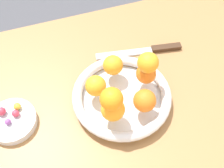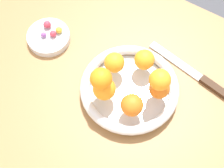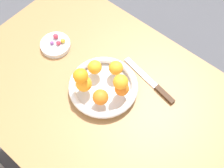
% 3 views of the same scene
% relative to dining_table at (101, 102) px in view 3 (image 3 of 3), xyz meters
% --- Properties ---
extents(ground_plane, '(6.00, 6.00, 0.00)m').
position_rel_dining_table_xyz_m(ground_plane, '(0.00, 0.00, -0.65)').
color(ground_plane, '#4C4C51').
extents(dining_table, '(1.10, 0.76, 0.74)m').
position_rel_dining_table_xyz_m(dining_table, '(0.00, 0.00, 0.00)').
color(dining_table, '#9E7042').
rests_on(dining_table, ground_plane).
extents(fruit_bowl, '(0.26, 0.26, 0.04)m').
position_rel_dining_table_xyz_m(fruit_bowl, '(-0.00, -0.02, 0.11)').
color(fruit_bowl, silver).
rests_on(fruit_bowl, dining_table).
extents(candy_dish, '(0.12, 0.12, 0.02)m').
position_rel_dining_table_xyz_m(candy_dish, '(0.28, -0.04, 0.10)').
color(candy_dish, silver).
rests_on(candy_dish, dining_table).
extents(orange_0, '(0.06, 0.06, 0.06)m').
position_rel_dining_table_xyz_m(orange_0, '(-0.04, 0.04, 0.16)').
color(orange_0, orange).
rests_on(orange_0, fruit_bowl).
extents(orange_1, '(0.05, 0.05, 0.05)m').
position_rel_dining_table_xyz_m(orange_1, '(-0.07, -0.04, 0.15)').
color(orange_1, orange).
rests_on(orange_1, fruit_bowl).
extents(orange_2, '(0.05, 0.05, 0.05)m').
position_rel_dining_table_xyz_m(orange_2, '(-0.00, -0.09, 0.15)').
color(orange_2, orange).
rests_on(orange_2, fruit_bowl).
extents(orange_3, '(0.05, 0.05, 0.05)m').
position_rel_dining_table_xyz_m(orange_3, '(0.06, -0.04, 0.15)').
color(orange_3, orange).
rests_on(orange_3, fruit_bowl).
extents(orange_4, '(0.06, 0.06, 0.06)m').
position_rel_dining_table_xyz_m(orange_4, '(0.04, 0.04, 0.16)').
color(orange_4, orange).
rests_on(orange_4, fruit_bowl).
extents(orange_5, '(0.05, 0.05, 0.05)m').
position_rel_dining_table_xyz_m(orange_5, '(-0.07, -0.03, 0.21)').
color(orange_5, orange).
rests_on(orange_5, orange_1).
extents(orange_6, '(0.05, 0.05, 0.05)m').
position_rel_dining_table_xyz_m(orange_6, '(0.05, 0.04, 0.21)').
color(orange_6, orange).
rests_on(orange_6, orange_4).
extents(candy_ball_0, '(0.02, 0.02, 0.02)m').
position_rel_dining_table_xyz_m(candy_ball_0, '(0.29, -0.03, 0.12)').
color(candy_ball_0, '#8C4C99').
rests_on(candy_ball_0, candy_dish).
extents(candy_ball_1, '(0.02, 0.02, 0.02)m').
position_rel_dining_table_xyz_m(candy_ball_1, '(0.30, -0.06, 0.12)').
color(candy_ball_1, '#C6384C').
rests_on(candy_ball_1, candy_dish).
extents(candy_ball_2, '(0.02, 0.02, 0.02)m').
position_rel_dining_table_xyz_m(candy_ball_2, '(0.26, -0.07, 0.12)').
color(candy_ball_2, gold).
rests_on(candy_ball_2, candy_dish).
extents(candy_ball_3, '(0.02, 0.02, 0.02)m').
position_rel_dining_table_xyz_m(candy_ball_3, '(0.27, -0.05, 0.12)').
color(candy_ball_3, '#C6384C').
rests_on(candy_ball_3, candy_dish).
extents(knife, '(0.26, 0.06, 0.01)m').
position_rel_dining_table_xyz_m(knife, '(-0.13, -0.16, 0.09)').
color(knife, '#3F2819').
rests_on(knife, dining_table).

